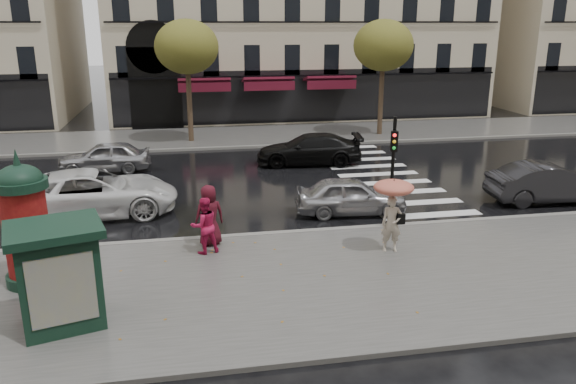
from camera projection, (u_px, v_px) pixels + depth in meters
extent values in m
plane|color=black|center=(282.00, 278.00, 14.76)|extent=(160.00, 160.00, 0.00)
cube|color=#474744|center=(285.00, 284.00, 14.28)|extent=(90.00, 7.00, 0.12)
cube|color=#474744|center=(226.00, 137.00, 32.63)|extent=(90.00, 6.00, 0.12)
cube|color=slate|center=(265.00, 235.00, 17.57)|extent=(90.00, 0.25, 0.14)
cube|color=slate|center=(230.00, 148.00, 29.80)|extent=(90.00, 0.25, 0.14)
cube|color=silver|center=(378.00, 174.00, 24.84)|extent=(3.60, 11.75, 0.01)
cylinder|color=#38281C|center=(189.00, 96.00, 30.60)|extent=(0.28, 0.28, 5.20)
ellipsoid|color=#48581C|center=(187.00, 47.00, 29.85)|extent=(3.40, 3.40, 2.89)
cylinder|color=#38281C|center=(381.00, 92.00, 32.52)|extent=(0.28, 0.28, 5.20)
ellipsoid|color=#48581C|center=(383.00, 45.00, 31.76)|extent=(3.40, 3.40, 2.89)
imported|color=#BAAC99|center=(392.00, 224.00, 15.98)|extent=(0.66, 0.49, 1.63)
cylinder|color=black|center=(393.00, 206.00, 15.82)|extent=(0.02, 0.02, 1.03)
ellipsoid|color=red|center=(394.00, 187.00, 15.66)|extent=(1.13, 1.13, 0.40)
cone|color=black|center=(394.00, 180.00, 15.60)|extent=(0.04, 0.04, 0.09)
cube|color=black|center=(401.00, 219.00, 15.91)|extent=(0.24, 0.11, 0.30)
imported|color=#BB1745|center=(204.00, 225.00, 15.85)|extent=(0.95, 0.83, 1.65)
imported|color=#440D18|center=(209.00, 215.00, 16.42)|extent=(1.02, 0.81, 1.82)
cylinder|color=black|center=(33.00, 277.00, 14.21)|extent=(1.25, 1.25, 0.27)
cylinder|color=maroon|center=(27.00, 231.00, 13.84)|extent=(1.07, 1.07, 2.24)
cylinder|color=black|center=(20.00, 184.00, 13.49)|extent=(1.29, 1.29, 0.22)
ellipsoid|color=black|center=(19.00, 180.00, 13.47)|extent=(1.11, 1.11, 0.78)
cone|color=black|center=(16.00, 157.00, 13.30)|extent=(0.18, 0.18, 0.40)
cylinder|color=black|center=(392.00, 174.00, 17.54)|extent=(0.11, 0.11, 3.58)
cube|color=black|center=(394.00, 141.00, 17.04)|extent=(0.26, 0.23, 0.63)
cube|color=black|center=(60.00, 280.00, 11.98)|extent=(1.90, 1.69, 2.10)
cube|color=black|center=(53.00, 229.00, 11.64)|extent=(2.27, 2.06, 0.18)
imported|color=#A2A3A7|center=(351.00, 196.00, 19.55)|extent=(3.99, 1.92, 1.31)
imported|color=black|center=(549.00, 183.00, 20.81)|extent=(4.56, 1.90, 1.46)
imported|color=silver|center=(92.00, 193.00, 19.32)|extent=(6.02, 3.25, 1.60)
imported|color=black|center=(309.00, 149.00, 26.43)|extent=(5.15, 2.66, 1.43)
imported|color=#9B9B9F|center=(105.00, 157.00, 25.11)|extent=(4.01, 1.69, 1.35)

